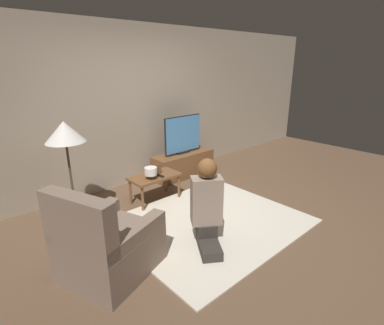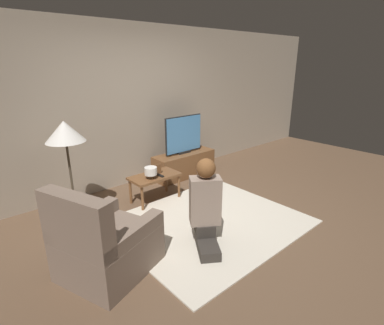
{
  "view_description": "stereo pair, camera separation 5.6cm",
  "coord_description": "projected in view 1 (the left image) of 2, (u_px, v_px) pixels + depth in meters",
  "views": [
    {
      "loc": [
        -2.5,
        -2.41,
        2.01
      ],
      "look_at": [
        0.25,
        0.62,
        0.62
      ],
      "focal_mm": 28.0,
      "sensor_mm": 36.0,
      "label": 1
    },
    {
      "loc": [
        -2.46,
        -2.45,
        2.01
      ],
      "look_at": [
        0.25,
        0.62,
        0.62
      ],
      "focal_mm": 28.0,
      "sensor_mm": 36.0,
      "label": 2
    }
  ],
  "objects": [
    {
      "name": "armchair",
      "position": [
        107.0,
        247.0,
        2.91
      ],
      "size": [
        1.05,
        0.99,
        0.96
      ],
      "rotation": [
        0.0,
        0.0,
        1.91
      ],
      "color": "#7A6656",
      "rests_on": "ground_plane"
    },
    {
      "name": "remote",
      "position": [
        160.0,
        176.0,
        4.39
      ],
      "size": [
        0.04,
        0.15,
        0.02
      ],
      "color": "black",
      "rests_on": "coffee_table"
    },
    {
      "name": "coffee_table",
      "position": [
        155.0,
        179.0,
        4.44
      ],
      "size": [
        0.74,
        0.4,
        0.41
      ],
      "color": "brown",
      "rests_on": "ground_plane"
    },
    {
      "name": "tv_stand",
      "position": [
        183.0,
        164.0,
        5.48
      ],
      "size": [
        1.18,
        0.4,
        0.44
      ],
      "color": "brown",
      "rests_on": "ground_plane"
    },
    {
      "name": "floor_lamp",
      "position": [
        65.0,
        136.0,
        3.66
      ],
      "size": [
        0.48,
        0.48,
        1.33
      ],
      "color": "#4C4233",
      "rests_on": "ground_plane"
    },
    {
      "name": "rug",
      "position": [
        210.0,
        222.0,
        3.93
      ],
      "size": [
        2.28,
        1.95,
        0.02
      ],
      "color": "beige",
      "rests_on": "ground_plane"
    },
    {
      "name": "wall_back",
      "position": [
        127.0,
        107.0,
        4.87
      ],
      "size": [
        10.0,
        0.06,
        2.6
      ],
      "color": "tan",
      "rests_on": "ground_plane"
    },
    {
      "name": "table_lamp",
      "position": [
        151.0,
        172.0,
        4.27
      ],
      "size": [
        0.18,
        0.18,
        0.17
      ],
      "color": "#4C3823",
      "rests_on": "coffee_table"
    },
    {
      "name": "ground_plane",
      "position": [
        210.0,
        223.0,
        3.93
      ],
      "size": [
        10.0,
        10.0,
        0.0
      ],
      "primitive_type": "plane",
      "color": "brown"
    },
    {
      "name": "tv",
      "position": [
        183.0,
        135.0,
        5.3
      ],
      "size": [
        0.79,
        0.08,
        0.68
      ],
      "color": "black",
      "rests_on": "tv_stand"
    },
    {
      "name": "picture_frame",
      "position": [
        158.0,
        169.0,
        4.45
      ],
      "size": [
        0.11,
        0.01,
        0.15
      ],
      "color": "brown",
      "rests_on": "coffee_table"
    },
    {
      "name": "person_kneeling",
      "position": [
        207.0,
        202.0,
        3.32
      ],
      "size": [
        0.65,
        0.81,
        1.02
      ],
      "rotation": [
        0.0,
        0.0,
        2.55
      ],
      "color": "#332D28",
      "rests_on": "rug"
    }
  ]
}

